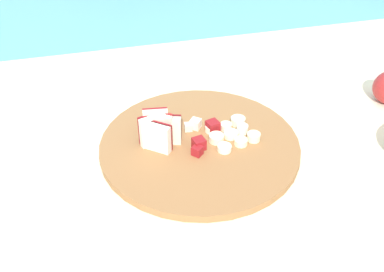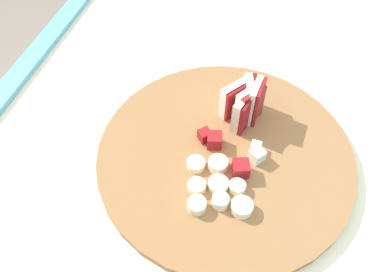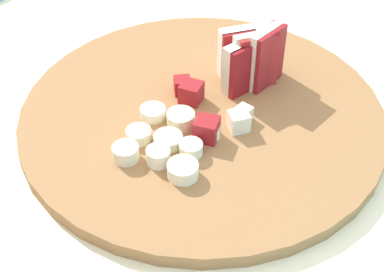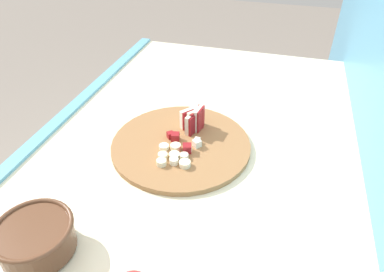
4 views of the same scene
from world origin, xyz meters
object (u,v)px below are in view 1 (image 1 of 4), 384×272
at_px(apple_wedge_fan, 159,130).
at_px(banana_slice_rows, 232,133).
at_px(cutting_board, 200,145).
at_px(apple_dice_pile, 202,133).

xyz_separation_m(apple_wedge_fan, banana_slice_rows, (0.14, -0.01, -0.02)).
bearing_deg(banana_slice_rows, cutting_board, -177.55).
relative_size(cutting_board, banana_slice_rows, 3.74).
bearing_deg(cutting_board, banana_slice_rows, 2.45).
relative_size(cutting_board, apple_dice_pile, 3.55).
bearing_deg(apple_dice_pile, apple_wedge_fan, 177.47).
height_order(cutting_board, banana_slice_rows, banana_slice_rows).
distance_m(cutting_board, apple_dice_pile, 0.02).
distance_m(cutting_board, apple_wedge_fan, 0.08).
bearing_deg(banana_slice_rows, apple_wedge_fan, 174.52).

